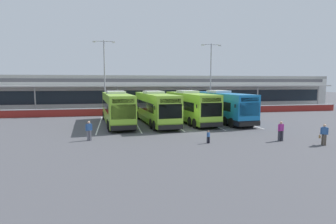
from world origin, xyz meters
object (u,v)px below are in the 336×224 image
at_px(coach_bus_left_centre, 155,108).
at_px(coach_bus_centre, 190,107).
at_px(pedestrian_with_handbag, 324,134).
at_px(coach_bus_leftmost, 117,109).
at_px(lamp_post_centre, 211,73).
at_px(pedestrian_near_bin, 89,130).
at_px(pedestrian_child, 208,136).
at_px(coach_bus_right_centre, 222,107).
at_px(lamp_post_west, 105,72).
at_px(pedestrian_in_dark_coat, 281,130).

relative_size(coach_bus_left_centre, coach_bus_centre, 1.00).
bearing_deg(pedestrian_with_handbag, coach_bus_leftmost, 138.13).
bearing_deg(lamp_post_centre, coach_bus_left_centre, -133.11).
xyz_separation_m(coach_bus_leftmost, pedestrian_near_bin, (-2.37, -8.57, -0.91)).
xyz_separation_m(pedestrian_with_handbag, pedestrian_child, (-8.43, 2.33, -0.32)).
bearing_deg(coach_bus_right_centre, pedestrian_child, -116.76).
height_order(pedestrian_with_handbag, pedestrian_child, pedestrian_with_handbag).
bearing_deg(lamp_post_west, coach_bus_centre, -45.66).
height_order(coach_bus_leftmost, pedestrian_in_dark_coat, coach_bus_leftmost).
xyz_separation_m(pedestrian_with_handbag, lamp_post_centre, (-0.12, 24.93, 5.43)).
bearing_deg(pedestrian_near_bin, coach_bus_leftmost, 74.53).
xyz_separation_m(pedestrian_child, lamp_post_west, (-8.56, 22.28, 5.75)).
bearing_deg(pedestrian_in_dark_coat, coach_bus_right_centre, 91.74).
relative_size(coach_bus_left_centre, lamp_post_west, 1.12).
distance_m(coach_bus_left_centre, pedestrian_with_handbag, 17.29).
xyz_separation_m(pedestrian_in_dark_coat, pedestrian_near_bin, (-15.41, 3.21, 0.00)).
bearing_deg(pedestrian_with_handbag, lamp_post_centre, 90.27).
xyz_separation_m(coach_bus_centre, pedestrian_near_bin, (-11.10, -8.81, -0.91)).
bearing_deg(lamp_post_centre, pedestrian_in_dark_coat, -95.51).
bearing_deg(coach_bus_left_centre, lamp_post_west, 117.96).
relative_size(coach_bus_right_centre, pedestrian_in_dark_coat, 7.61).
bearing_deg(lamp_post_west, pedestrian_child, -68.98).
xyz_separation_m(coach_bus_right_centre, pedestrian_in_dark_coat, (0.36, -11.72, -0.91)).
bearing_deg(coach_bus_centre, coach_bus_left_centre, -170.74).
bearing_deg(pedestrian_child, coach_bus_left_centre, 103.15).
bearing_deg(pedestrian_in_dark_coat, lamp_post_centre, 84.49).
relative_size(coach_bus_leftmost, pedestrian_with_handbag, 7.61).
xyz_separation_m(coach_bus_right_centre, pedestrian_with_handbag, (2.69, -13.71, -0.93)).
bearing_deg(coach_bus_leftmost, pedestrian_child, -58.77).
bearing_deg(coach_bus_right_centre, coach_bus_centre, 175.58).
xyz_separation_m(coach_bus_right_centre, pedestrian_near_bin, (-15.05, -8.50, -0.91)).
relative_size(coach_bus_leftmost, coach_bus_left_centre, 1.00).
relative_size(pedestrian_with_handbag, pedestrian_in_dark_coat, 1.00).
distance_m(coach_bus_left_centre, pedestrian_child, 11.35).
bearing_deg(coach_bus_left_centre, pedestrian_child, -76.85).
distance_m(coach_bus_left_centre, coach_bus_right_centre, 8.32).
height_order(pedestrian_in_dark_coat, pedestrian_child, pedestrian_in_dark_coat).
relative_size(coach_bus_leftmost, pedestrian_near_bin, 7.61).
height_order(pedestrian_in_dark_coat, lamp_post_centre, lamp_post_centre).
bearing_deg(coach_bus_leftmost, lamp_post_west, 98.51).
bearing_deg(coach_bus_left_centre, pedestrian_in_dark_coat, -52.57).
distance_m(coach_bus_leftmost, pedestrian_near_bin, 8.94).
bearing_deg(pedestrian_near_bin, coach_bus_right_centre, 29.46).
relative_size(pedestrian_with_handbag, lamp_post_centre, 0.15).
height_order(coach_bus_centre, coach_bus_right_centre, same).
relative_size(coach_bus_right_centre, pedestrian_child, 12.27).
distance_m(coach_bus_leftmost, coach_bus_centre, 8.73).
distance_m(coach_bus_centre, pedestrian_with_handbag, 15.54).
bearing_deg(coach_bus_left_centre, coach_bus_leftmost, 173.91).
xyz_separation_m(coach_bus_right_centre, lamp_post_west, (-14.30, 10.89, 4.50)).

